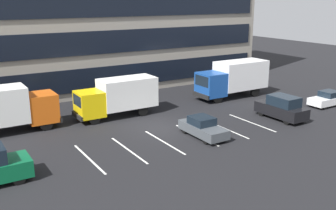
{
  "coord_description": "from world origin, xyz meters",
  "views": [
    {
      "loc": [
        -14.88,
        -24.81,
        9.94
      ],
      "look_at": [
        1.39,
        1.37,
        1.4
      ],
      "focal_mm": 41.71,
      "sensor_mm": 36.0,
      "label": 1
    }
  ],
  "objects_px": {
    "box_truck_blue": "(233,77)",
    "box_truck_yellow": "(118,96)",
    "sedan_charcoal": "(203,127)",
    "box_truck_orange": "(3,108)",
    "sedan_white": "(328,99)",
    "suv_black": "(282,108)"
  },
  "relations": [
    {
      "from": "sedan_charcoal",
      "to": "suv_black",
      "type": "bearing_deg",
      "value": -0.11
    },
    {
      "from": "box_truck_orange",
      "to": "sedan_white",
      "type": "height_order",
      "value": "box_truck_orange"
    },
    {
      "from": "suv_black",
      "to": "sedan_charcoal",
      "type": "relative_size",
      "value": 1.08
    },
    {
      "from": "box_truck_blue",
      "to": "sedan_white",
      "type": "xyz_separation_m",
      "value": [
        5.45,
        -7.31,
        -1.39
      ]
    },
    {
      "from": "box_truck_orange",
      "to": "sedan_charcoal",
      "type": "height_order",
      "value": "box_truck_orange"
    },
    {
      "from": "box_truck_blue",
      "to": "box_truck_yellow",
      "type": "xyz_separation_m",
      "value": [
        -12.88,
        -0.02,
        -0.21
      ]
    },
    {
      "from": "sedan_white",
      "to": "sedan_charcoal",
      "type": "xyz_separation_m",
      "value": [
        -15.18,
        -0.58,
        0.03
      ]
    },
    {
      "from": "box_truck_yellow",
      "to": "box_truck_orange",
      "type": "distance_m",
      "value": 9.06
    },
    {
      "from": "sedan_white",
      "to": "suv_black",
      "type": "bearing_deg",
      "value": -175.08
    },
    {
      "from": "sedan_white",
      "to": "sedan_charcoal",
      "type": "height_order",
      "value": "sedan_charcoal"
    },
    {
      "from": "box_truck_yellow",
      "to": "suv_black",
      "type": "relative_size",
      "value": 1.58
    },
    {
      "from": "sedan_charcoal",
      "to": "box_truck_orange",
      "type": "bearing_deg",
      "value": 145.01
    },
    {
      "from": "box_truck_orange",
      "to": "suv_black",
      "type": "height_order",
      "value": "box_truck_orange"
    },
    {
      "from": "sedan_charcoal",
      "to": "sedan_white",
      "type": "bearing_deg",
      "value": 2.19
    },
    {
      "from": "suv_black",
      "to": "sedan_charcoal",
      "type": "distance_m",
      "value": 8.25
    },
    {
      "from": "box_truck_orange",
      "to": "box_truck_blue",
      "type": "bearing_deg",
      "value": -1.67
    },
    {
      "from": "box_truck_orange",
      "to": "sedan_charcoal",
      "type": "bearing_deg",
      "value": -34.99
    },
    {
      "from": "suv_black",
      "to": "sedan_charcoal",
      "type": "bearing_deg",
      "value": 179.89
    },
    {
      "from": "box_truck_blue",
      "to": "box_truck_yellow",
      "type": "relative_size",
      "value": 1.11
    },
    {
      "from": "suv_black",
      "to": "sedan_white",
      "type": "bearing_deg",
      "value": 4.92
    },
    {
      "from": "box_truck_yellow",
      "to": "box_truck_orange",
      "type": "height_order",
      "value": "box_truck_orange"
    },
    {
      "from": "box_truck_blue",
      "to": "sedan_charcoal",
      "type": "bearing_deg",
      "value": -140.93
    }
  ]
}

